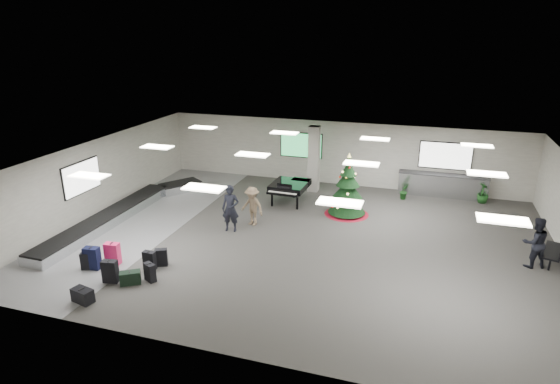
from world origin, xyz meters
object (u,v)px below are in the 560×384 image
(bench, at_px, (557,248))
(traveler_bench, at_px, (535,243))
(traveler_a, at_px, (231,209))
(potted_plant_left, at_px, (404,191))
(christmas_tree, at_px, (347,194))
(traveler_b, at_px, (252,206))
(grand_piano, at_px, (289,186))
(baggage_carousel, at_px, (124,212))
(pink_suitcase, at_px, (113,254))
(service_counter, at_px, (442,185))
(potted_plant_right, at_px, (483,193))

(bench, xyz_separation_m, traveler_bench, (-0.81, -0.48, 0.32))
(traveler_a, height_order, potted_plant_left, traveler_a)
(christmas_tree, distance_m, traveler_b, 4.13)
(grand_piano, height_order, potted_plant_left, grand_piano)
(grand_piano, bearing_deg, baggage_carousel, -147.49)
(traveler_a, bearing_deg, pink_suitcase, -134.41)
(service_counter, bearing_deg, pink_suitcase, -135.39)
(christmas_tree, height_order, potted_plant_left, christmas_tree)
(christmas_tree, distance_m, potted_plant_left, 3.53)
(grand_piano, xyz_separation_m, bench, (10.25, -2.87, -0.23))
(pink_suitcase, bearing_deg, grand_piano, 55.31)
(traveler_bench, xyz_separation_m, potted_plant_left, (-4.47, 5.47, -0.49))
(potted_plant_left, bearing_deg, traveler_bench, -50.74)
(potted_plant_left, height_order, potted_plant_right, potted_plant_right)
(traveler_bench, xyz_separation_m, potted_plant_right, (-1.02, 6.04, -0.43))
(christmas_tree, relative_size, potted_plant_left, 3.48)
(grand_piano, xyz_separation_m, traveler_bench, (9.44, -3.35, 0.08))
(baggage_carousel, height_order, traveler_b, traveler_b)
(pink_suitcase, height_order, traveler_bench, traveler_bench)
(service_counter, distance_m, bench, 6.95)
(service_counter, relative_size, bench, 2.45)
(traveler_b, bearing_deg, traveler_a, -108.56)
(grand_piano, bearing_deg, potted_plant_left, 25.05)
(christmas_tree, relative_size, grand_piano, 1.35)
(service_counter, relative_size, traveler_bench, 2.31)
(traveler_bench, bearing_deg, traveler_a, -18.78)
(grand_piano, height_order, traveler_a, traveler_a)
(service_counter, xyz_separation_m, christmas_tree, (-3.90, -3.64, 0.38))
(traveler_bench, relative_size, potted_plant_left, 2.26)
(service_counter, bearing_deg, grand_piano, -155.15)
(traveler_a, bearing_deg, potted_plant_left, 33.98)
(bench, relative_size, traveler_a, 0.89)
(bench, bearing_deg, traveler_b, -163.02)
(traveler_b, bearing_deg, grand_piano, 93.49)
(service_counter, distance_m, grand_piano, 7.32)
(traveler_a, distance_m, potted_plant_left, 8.53)
(baggage_carousel, bearing_deg, grand_piano, 30.54)
(grand_piano, height_order, traveler_bench, traveler_bench)
(bench, height_order, traveler_b, traveler_b)
(potted_plant_left, bearing_deg, christmas_tree, -129.70)
(pink_suitcase, height_order, traveler_a, traveler_a)
(grand_piano, relative_size, traveler_a, 1.08)
(traveler_bench, bearing_deg, service_counter, -86.86)
(service_counter, relative_size, grand_piano, 2.03)
(potted_plant_right, bearing_deg, grand_piano, -162.25)
(pink_suitcase, relative_size, traveler_a, 0.42)
(bench, relative_size, potted_plant_left, 2.13)
(traveler_a, bearing_deg, christmas_tree, 28.76)
(pink_suitcase, height_order, traveler_b, traveler_b)
(traveler_a, bearing_deg, service_counter, 31.62)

